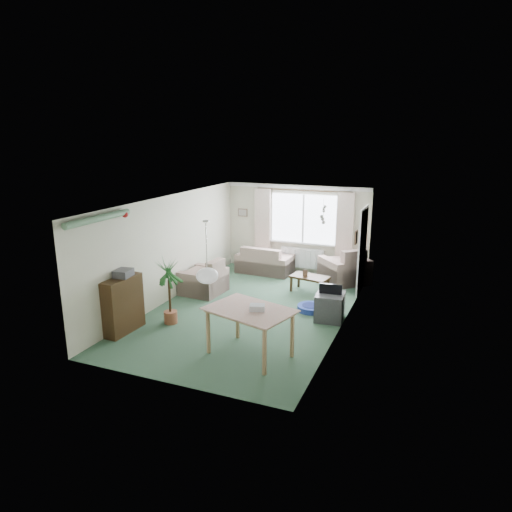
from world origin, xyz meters
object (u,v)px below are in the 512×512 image
at_px(armchair_corner, 345,265).
at_px(bookshelf, 123,305).
at_px(dining_table, 250,333).
at_px(tv_cube, 330,307).
at_px(armchair_left, 203,276).
at_px(coffee_table, 310,284).
at_px(houseplant, 169,291).
at_px(pet_bed, 311,308).
at_px(sofa, 265,259).

relative_size(armchair_corner, bookshelf, 0.96).
bearing_deg(dining_table, tv_cube, 66.16).
distance_m(armchair_left, coffee_table, 2.57).
height_order(houseplant, tv_cube, houseplant).
relative_size(dining_table, tv_cube, 2.15).
bearing_deg(pet_bed, armchair_corner, 83.48).
bearing_deg(armchair_left, coffee_table, 117.20).
relative_size(armchair_corner, armchair_left, 1.11).
height_order(armchair_corner, armchair_left, armchair_corner).
xyz_separation_m(dining_table, pet_bed, (0.43, 2.39, -0.35)).
height_order(sofa, armchair_corner, armchair_corner).
bearing_deg(coffee_table, bookshelf, -127.04).
height_order(sofa, bookshelf, bookshelf).
bearing_deg(armchair_corner, dining_table, 38.07).
xyz_separation_m(coffee_table, pet_bed, (0.36, -1.16, -0.14)).
height_order(sofa, coffee_table, sofa).
bearing_deg(houseplant, bookshelf, -131.11).
xyz_separation_m(armchair_corner, tv_cube, (0.22, -2.58, -0.19)).
xyz_separation_m(coffee_table, bookshelf, (-2.70, -3.57, 0.34)).
xyz_separation_m(armchair_left, houseplant, (0.26, -1.87, 0.25)).
xyz_separation_m(armchair_corner, houseplant, (-2.71, -3.97, 0.20)).
bearing_deg(sofa, armchair_left, 72.29).
xyz_separation_m(sofa, dining_table, (1.52, -4.67, 0.04)).
bearing_deg(houseplant, pet_bed, 35.02).
distance_m(dining_table, tv_cube, 2.26).
bearing_deg(houseplant, armchair_left, 97.97).
relative_size(sofa, armchair_left, 1.58).
bearing_deg(coffee_table, pet_bed, -72.70).
bearing_deg(sofa, pet_bed, 132.85).
bearing_deg(pet_bed, tv_cube, -34.33).
xyz_separation_m(sofa, bookshelf, (-1.11, -4.68, 0.17)).
distance_m(coffee_table, dining_table, 3.56).
xyz_separation_m(armchair_left, pet_bed, (2.72, -0.15, -0.36)).
bearing_deg(pet_bed, armchair_left, 176.77).
distance_m(coffee_table, pet_bed, 1.23).
xyz_separation_m(armchair_corner, armchair_left, (-2.98, -2.09, -0.05)).
distance_m(houseplant, tv_cube, 3.27).
bearing_deg(bookshelf, tv_cube, 32.70).
bearing_deg(pet_bed, dining_table, -100.20).
xyz_separation_m(bookshelf, tv_cube, (3.54, 2.08, -0.27)).
relative_size(coffee_table, tv_cube, 1.46).
height_order(coffee_table, dining_table, dining_table).
height_order(dining_table, tv_cube, dining_table).
bearing_deg(coffee_table, dining_table, -91.11).
height_order(bookshelf, houseplant, houseplant).
xyz_separation_m(bookshelf, pet_bed, (3.06, 2.41, -0.49)).
bearing_deg(coffee_table, tv_cube, -60.49).
bearing_deg(coffee_table, sofa, 145.06).
xyz_separation_m(houseplant, dining_table, (2.03, -0.67, -0.26)).
distance_m(armchair_left, houseplant, 1.91).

